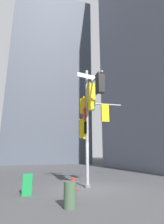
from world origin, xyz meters
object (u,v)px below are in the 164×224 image
fire_hydrant (73,188)px  trash_bin (70,195)px  signal_pole_assembly (90,112)px  newspaper_box (27,184)px

fire_hydrant → trash_bin: bearing=-112.0°
signal_pole_assembly → fire_hydrant: signal_pole_assembly is taller
fire_hydrant → newspaper_box: (-1.82, 1.44, 0.02)m
fire_hydrant → newspaper_box: bearing=141.7°
newspaper_box → trash_bin: (1.40, -2.48, -0.03)m
signal_pole_assembly → trash_bin: bearing=-124.7°
signal_pole_assembly → newspaper_box: bearing=-172.8°
signal_pole_assembly → newspaper_box: (-3.42, -0.43, -3.89)m
signal_pole_assembly → fire_hydrant: bearing=-130.4°
fire_hydrant → newspaper_box: 2.32m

